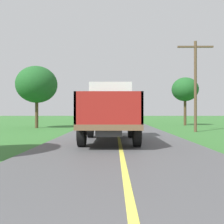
% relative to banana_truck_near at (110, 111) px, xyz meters
% --- Properties ---
extents(banana_truck_near, '(2.38, 5.82, 2.80)m').
position_rel_banana_truck_near_xyz_m(banana_truck_near, '(0.00, 0.00, 0.00)').
color(banana_truck_near, '#2D2D30').
rests_on(banana_truck_near, road_surface).
extents(banana_truck_far, '(2.38, 5.81, 2.80)m').
position_rel_banana_truck_near_xyz_m(banana_truck_far, '(-0.34, 12.87, -0.00)').
color(banana_truck_far, '#2D2D30').
rests_on(banana_truck_far, road_surface).
extents(utility_pole_roadside, '(2.53, 0.20, 6.45)m').
position_rel_banana_truck_near_xyz_m(utility_pole_roadside, '(5.95, 5.67, 2.10)').
color(utility_pole_roadside, brown).
rests_on(utility_pole_roadside, ground).
extents(roadside_tree_mid_right, '(2.81, 2.81, 5.12)m').
position_rel_banana_truck_near_xyz_m(roadside_tree_mid_right, '(7.74, 14.44, 2.36)').
color(roadside_tree_mid_right, '#4C3823').
rests_on(roadside_tree_mid_right, ground).
extents(roadside_tree_far_left, '(3.63, 3.63, 5.51)m').
position_rel_banana_truck_near_xyz_m(roadside_tree_far_left, '(-6.73, 9.99, 2.39)').
color(roadside_tree_far_left, '#4C3823').
rests_on(roadside_tree_far_left, ground).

